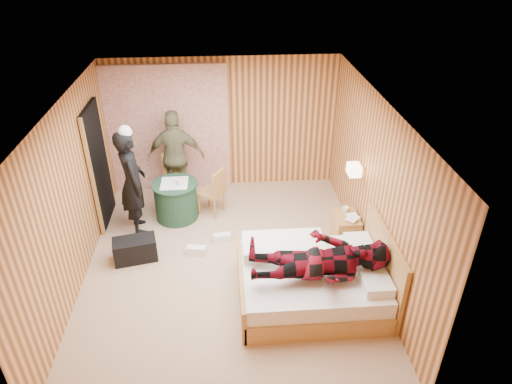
{
  "coord_description": "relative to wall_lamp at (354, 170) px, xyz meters",
  "views": [
    {
      "loc": [
        0.01,
        -5.43,
        4.45
      ],
      "look_at": [
        0.45,
        0.33,
        1.05
      ],
      "focal_mm": 32.0,
      "sensor_mm": 36.0,
      "label": 1
    }
  ],
  "objects": [
    {
      "name": "floor",
      "position": [
        -1.92,
        -0.45,
        -1.3
      ],
      "size": [
        4.2,
        5.0,
        0.01
      ],
      "primitive_type": "cube",
      "color": "tan",
      "rests_on": "ground"
    },
    {
      "name": "chair_near",
      "position": [
        -2.11,
        0.96,
        -0.79
      ],
      "size": [
        0.54,
        0.54,
        0.87
      ],
      "rotation": [
        0.0,
        0.0,
        -2.11
      ],
      "color": "tan",
      "rests_on": "floor"
    },
    {
      "name": "wall_lamp",
      "position": [
        0.0,
        0.0,
        0.0
      ],
      "size": [
        0.26,
        0.24,
        0.16
      ],
      "color": "gold",
      "rests_on": "wall_right"
    },
    {
      "name": "nightstand",
      "position": [
        -0.04,
        -0.05,
        -1.04
      ],
      "size": [
        0.39,
        0.52,
        0.5
      ],
      "color": "tan",
      "rests_on": "floor"
    },
    {
      "name": "duffel_bag",
      "position": [
        -3.33,
        -0.23,
        -1.12
      ],
      "size": [
        0.69,
        0.46,
        0.36
      ],
      "primitive_type": "cube",
      "rotation": [
        0.0,
        0.0,
        0.21
      ],
      "color": "black",
      "rests_on": "floor"
    },
    {
      "name": "wall_left",
      "position": [
        -4.02,
        -0.45,
        -0.05
      ],
      "size": [
        0.02,
        5.0,
        2.5
      ],
      "primitive_type": "cube",
      "color": "#E99959",
      "rests_on": "floor"
    },
    {
      "name": "ceiling",
      "position": [
        -1.92,
        -0.45,
        1.2
      ],
      "size": [
        4.2,
        5.0,
        0.01
      ],
      "primitive_type": "cube",
      "color": "white",
      "rests_on": "wall_back"
    },
    {
      "name": "curtain",
      "position": [
        -2.92,
        1.98,
        -0.1
      ],
      "size": [
        2.2,
        0.08,
        2.4
      ],
      "primitive_type": "cube",
      "color": "beige",
      "rests_on": "floor"
    },
    {
      "name": "sneaker_right",
      "position": [
        -2.01,
        0.14,
        -1.24
      ],
      "size": [
        0.3,
        0.14,
        0.13
      ],
      "primitive_type": "cube",
      "rotation": [
        0.0,
        0.0,
        0.09
      ],
      "color": "white",
      "rests_on": "floor"
    },
    {
      "name": "wall_back",
      "position": [
        -1.92,
        2.05,
        -0.05
      ],
      "size": [
        4.2,
        0.02,
        2.5
      ],
      "primitive_type": "cube",
      "color": "#E99959",
      "rests_on": "floor"
    },
    {
      "name": "woman_standing",
      "position": [
        -3.4,
        0.6,
        -0.41
      ],
      "size": [
        0.61,
        0.75,
        1.79
      ],
      "primitive_type": "imported",
      "rotation": [
        0.0,
        0.0,
        1.88
      ],
      "color": "black",
      "rests_on": "floor"
    },
    {
      "name": "doorway",
      "position": [
        -3.98,
        0.95,
        -0.28
      ],
      "size": [
        0.06,
        0.9,
        2.05
      ],
      "primitive_type": "cube",
      "color": "black",
      "rests_on": "floor"
    },
    {
      "name": "wall_right",
      "position": [
        0.18,
        -0.45,
        -0.05
      ],
      "size": [
        0.02,
        5.0,
        2.5
      ],
      "primitive_type": "cube",
      "color": "#E99959",
      "rests_on": "floor"
    },
    {
      "name": "man_on_bed",
      "position": [
        -0.77,
        -1.48,
        -0.35
      ],
      "size": [
        0.86,
        0.67,
        1.77
      ],
      "primitive_type": "imported",
      "rotation": [
        0.0,
        1.57,
        0.0
      ],
      "color": "maroon",
      "rests_on": "bed"
    },
    {
      "name": "cup_nightstand",
      "position": [
        -0.04,
        0.08,
        -0.75
      ],
      "size": [
        0.12,
        0.12,
        0.09
      ],
      "primitive_type": "imported",
      "rotation": [
        0.0,
        0.0,
        -0.21
      ],
      "color": "white",
      "rests_on": "nightstand"
    },
    {
      "name": "man_at_table",
      "position": [
        -2.78,
        1.55,
        -0.44
      ],
      "size": [
        1.02,
        0.43,
        1.72
      ],
      "primitive_type": "imported",
      "rotation": [
        0.0,
        0.0,
        3.13
      ],
      "color": "#6C6B48",
      "rests_on": "floor"
    },
    {
      "name": "chair_far",
      "position": [
        -2.81,
        1.52,
        -0.76
      ],
      "size": [
        0.54,
        0.54,
        0.93
      ],
      "rotation": [
        0.0,
        0.0,
        0.34
      ],
      "color": "tan",
      "rests_on": "floor"
    },
    {
      "name": "cup_table",
      "position": [
        -2.68,
        0.85,
        -0.57
      ],
      "size": [
        0.14,
        0.14,
        0.1
      ],
      "primitive_type": "imported",
      "rotation": [
        0.0,
        0.0,
        0.14
      ],
      "color": "white",
      "rests_on": "round_table"
    },
    {
      "name": "bed",
      "position": [
        -0.8,
        -1.25,
        -1.0
      ],
      "size": [
        1.96,
        1.5,
        1.03
      ],
      "color": "tan",
      "rests_on": "floor"
    },
    {
      "name": "book_lower",
      "position": [
        -0.04,
        -0.1,
        -0.79
      ],
      "size": [
        0.19,
        0.24,
        0.02
      ],
      "primitive_type": "imported",
      "rotation": [
        0.0,
        0.0,
        0.1
      ],
      "color": "white",
      "rests_on": "nightstand"
    },
    {
      "name": "sneaker_left",
      "position": [
        -2.42,
        -0.17,
        -1.23
      ],
      "size": [
        0.31,
        0.17,
        0.13
      ],
      "primitive_type": "cube",
      "rotation": [
        0.0,
        0.0,
        -0.18
      ],
      "color": "white",
      "rests_on": "floor"
    },
    {
      "name": "book_upper",
      "position": [
        -0.04,
        -0.1,
        -0.77
      ],
      "size": [
        0.27,
        0.27,
        0.02
      ],
      "primitive_type": "imported",
      "rotation": [
        0.0,
        0.0,
        -0.78
      ],
      "color": "white",
      "rests_on": "nightstand"
    },
    {
      "name": "round_table",
      "position": [
        -2.78,
        0.9,
        -0.95
      ],
      "size": [
        0.77,
        0.77,
        0.69
      ],
      "color": "#204731",
      "rests_on": "floor"
    }
  ]
}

